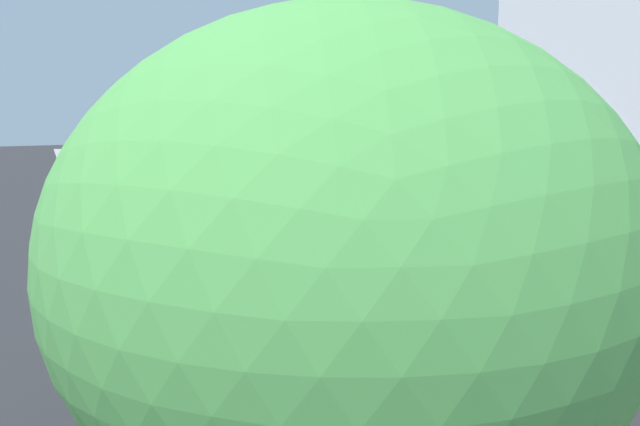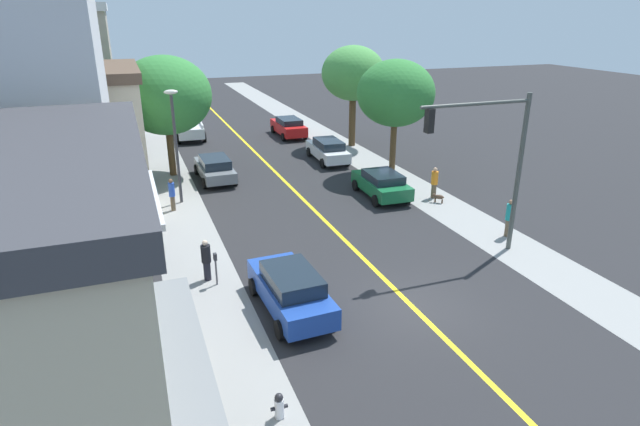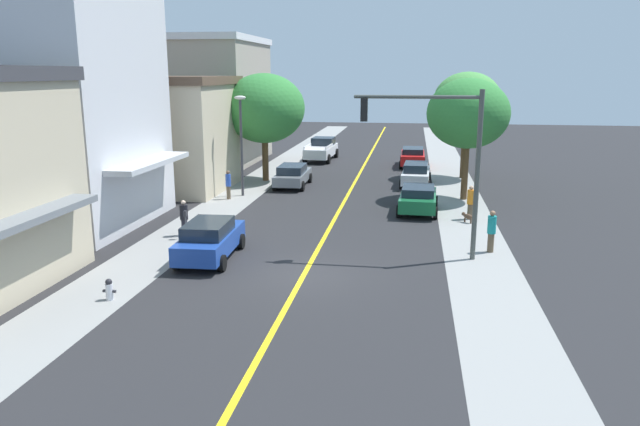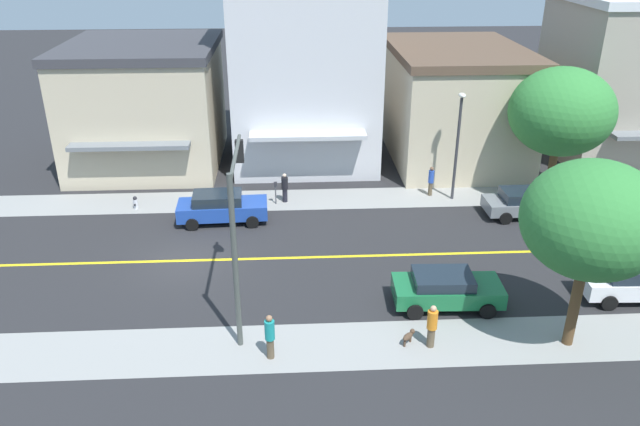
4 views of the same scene
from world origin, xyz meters
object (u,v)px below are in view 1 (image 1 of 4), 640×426
pedestrian_black_shirt (477,240)px  street_tree_left_near (347,263)px  blue_sedan_left_curb (387,231)px  traffic_light_mast (185,156)px  small_dog (171,329)px  pedestrian_orange_shirt (168,317)px  green_sedan_right_curb (277,324)px  pedestrian_teal_shirt (127,267)px  street_tree_right_corner (203,186)px  fire_hydrant (375,220)px  parking_meter (464,239)px

pedestrian_black_shirt → street_tree_left_near: bearing=98.7°
pedestrian_black_shirt → blue_sedan_left_curb: bearing=-7.8°
traffic_light_mast → small_dog: (1.75, 6.13, -4.19)m
pedestrian_orange_shirt → small_dog: (-0.20, -0.77, -0.58)m
traffic_light_mast → green_sedan_right_curb: traffic_light_mast is taller
pedestrian_teal_shirt → street_tree_right_corner: bearing=146.6°
fire_hydrant → green_sedan_right_curb: size_ratio=0.17×
parking_meter → green_sedan_right_curb: green_sedan_right_curb is taller
street_tree_right_corner → pedestrian_teal_shirt: (0.26, -10.84, -4.06)m
blue_sedan_left_curb → fire_hydrant: bearing=157.0°
parking_meter → pedestrian_teal_shirt: 13.29m
small_dog → street_tree_right_corner: bearing=-48.4°
blue_sedan_left_curb → pedestrian_teal_shirt: 11.54m
traffic_light_mast → pedestrian_black_shirt: (-11.28, 1.66, -3.65)m
pedestrian_teal_shirt → green_sedan_right_curb: bearing=168.3°
traffic_light_mast → green_sedan_right_curb: bearing=-85.1°
street_tree_left_near → blue_sedan_left_curb: street_tree_left_near is taller
street_tree_left_near → fire_hydrant: bearing=-117.1°
pedestrian_teal_shirt → pedestrian_orange_shirt: size_ratio=1.02×
green_sedan_right_curb → pedestrian_orange_shirt: 2.88m
street_tree_right_corner → fire_hydrant: bearing=-124.9°
fire_hydrant → green_sedan_right_curb: (10.07, 14.44, 0.41)m
green_sedan_right_curb → pedestrian_black_shirt: 12.38m
traffic_light_mast → blue_sedan_left_curb: size_ratio=1.45×
street_tree_left_near → street_tree_right_corner: bearing=-94.2°
fire_hydrant → parking_meter: 7.55m
pedestrian_orange_shirt → small_dog: 0.99m
street_tree_right_corner → blue_sedan_left_curb: (-10.96, -13.54, -4.18)m
pedestrian_teal_shirt → blue_sedan_left_curb: bearing=-111.3°
parking_meter → fire_hydrant: bearing=-88.0°
street_tree_left_near → small_dog: bearing=-93.5°
street_tree_left_near → pedestrian_orange_shirt: bearing=-92.8°
fire_hydrant → green_sedan_right_curb: 17.61m
street_tree_right_corner → blue_sedan_left_curb: street_tree_right_corner is taller
pedestrian_orange_shirt → traffic_light_mast: bearing=151.5°
parking_meter → blue_sedan_left_curb: size_ratio=0.28×
fire_hydrant → small_dog: bearing=45.0°
pedestrian_teal_shirt → pedestrian_black_shirt: bearing=-127.1°
pedestrian_orange_shirt → pedestrian_black_shirt: pedestrian_orange_shirt is taller
fire_hydrant → pedestrian_orange_shirt: size_ratio=0.42×
parking_meter → green_sedan_right_curb: 12.43m
pedestrian_teal_shirt → small_dog: bearing=151.3°
street_tree_right_corner → green_sedan_right_curb: 6.36m
pedestrian_orange_shirt → green_sedan_right_curb: bearing=53.3°
street_tree_right_corner → pedestrian_orange_shirt: size_ratio=4.05×
street_tree_right_corner → pedestrian_black_shirt: bearing=-142.2°
street_tree_left_near → street_tree_right_corner: street_tree_left_near is taller
fire_hydrant → traffic_light_mast: (10.76, 6.37, 4.16)m
street_tree_right_corner → small_dog: street_tree_right_corner is taller
parking_meter → traffic_light_mast: size_ratio=0.19×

